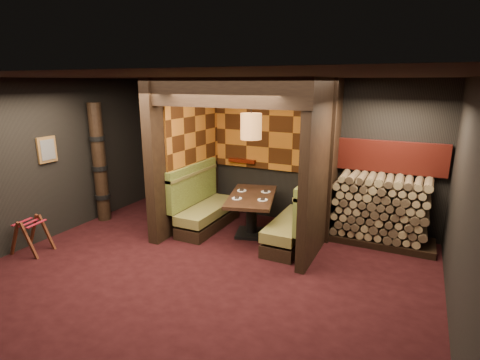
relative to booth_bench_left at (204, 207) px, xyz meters
name	(u,v)px	position (x,y,z in m)	size (l,w,h in m)	color
floor	(202,275)	(0.96, -1.65, -0.41)	(6.50, 5.50, 0.02)	black
ceiling	(196,76)	(0.96, -1.65, 2.46)	(6.50, 5.50, 0.02)	black
wall_back	(271,151)	(0.96, 1.11, 1.02)	(6.50, 0.02, 2.85)	black
wall_front	(5,268)	(0.96, -4.41, 1.02)	(6.50, 0.02, 2.85)	black
wall_left	(42,161)	(-2.30, -1.65, 1.02)	(0.02, 5.50, 2.85)	black
wall_right	(470,218)	(4.22, -1.65, 1.02)	(0.02, 5.50, 2.85)	black
partition_left	(185,154)	(-0.39, 0.00, 1.02)	(0.20, 2.20, 2.85)	black
partition_right	(322,167)	(2.26, 0.05, 1.02)	(0.15, 2.10, 2.85)	black
header_beam	(221,92)	(0.94, -0.95, 2.23)	(2.85, 0.18, 0.44)	black
tapa_back_panel	(270,131)	(0.94, 1.06, 1.42)	(2.40, 0.06, 1.55)	#AC5F1A
tapa_side_panel	(195,132)	(-0.27, 0.17, 1.45)	(0.04, 1.85, 1.45)	#AC5F1A
lacquer_shelf	(242,161)	(0.36, 1.00, 0.78)	(0.60, 0.12, 0.07)	#4F1105
booth_bench_left	(204,207)	(0.00, 0.00, 0.00)	(0.68, 1.60, 1.14)	black
booth_bench_right	(297,223)	(1.89, 0.00, 0.00)	(0.68, 1.60, 1.14)	black
dining_table	(252,208)	(1.01, 0.04, 0.14)	(1.17, 1.63, 0.77)	black
place_settings	(252,195)	(1.01, 0.04, 0.39)	(0.76, 0.79, 0.03)	white
pendant_lamp	(251,126)	(1.01, -0.01, 1.64)	(0.37, 0.37, 1.04)	#AA6D36
framed_picture	(47,150)	(-2.25, -1.55, 1.22)	(0.05, 0.36, 0.46)	brown
luggage_rack	(31,234)	(-2.01, -2.24, -0.08)	(0.65, 0.50, 0.64)	#4B2011
totem_column	(99,164)	(-2.09, -0.55, 0.79)	(0.31, 0.31, 2.40)	black
firewood_stack	(384,211)	(3.25, 0.70, 0.21)	(1.73, 0.70, 1.22)	black
mosaic_header	(391,157)	(3.25, 1.03, 1.10)	(1.83, 0.10, 0.56)	maroon
bay_front_post	(331,165)	(2.35, 0.31, 1.02)	(0.08, 0.08, 2.85)	black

